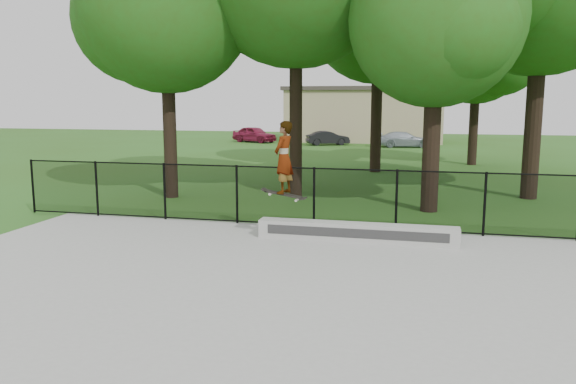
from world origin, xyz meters
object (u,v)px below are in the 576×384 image
(car_a, at_px, (254,134))
(skater_airborne, at_px, (284,159))
(grind_ledge, at_px, (356,232))
(car_c, at_px, (404,139))
(car_b, at_px, (328,138))

(car_a, xyz_separation_m, skater_airborne, (9.81, -30.04, 1.26))
(grind_ledge, distance_m, skater_airborne, 2.30)
(car_a, bearing_deg, skater_airborne, -139.31)
(car_c, distance_m, skater_airborne, 28.00)
(grind_ledge, height_order, car_a, car_a)
(grind_ledge, distance_m, car_c, 27.72)
(grind_ledge, bearing_deg, skater_airborne, -173.15)
(car_a, bearing_deg, car_b, -81.42)
(car_c, bearing_deg, grind_ledge, 167.39)
(car_b, bearing_deg, car_a, 51.45)
(grind_ledge, xyz_separation_m, car_b, (-5.37, 28.33, 0.25))
(skater_airborne, bearing_deg, grind_ledge, 6.85)
(grind_ledge, xyz_separation_m, car_a, (-11.42, 29.84, 0.35))
(car_c, xyz_separation_m, skater_airborne, (-1.72, -27.92, 1.35))
(car_a, distance_m, skater_airborne, 31.62)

